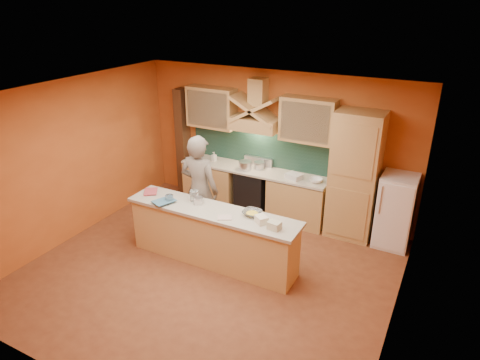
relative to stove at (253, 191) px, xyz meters
The scene contains 36 objects.
floor 2.27m from the stove, 82.23° to the right, with size 5.50×5.00×0.01m, color brown.
ceiling 3.23m from the stove, 82.23° to the right, with size 5.50×5.00×0.01m, color white.
wall_back 1.04m from the stove, 45.00° to the left, with size 5.50×0.02×2.80m, color #BD5C24.
wall_front 4.80m from the stove, 86.35° to the right, with size 5.50×0.02×2.80m, color #BD5C24.
wall_left 3.43m from the stove, 138.08° to the right, with size 0.02×5.00×2.80m, color #BD5C24.
wall_right 3.88m from the stove, 35.80° to the right, with size 0.02×5.00×2.80m, color #BD5C24.
base_cabinet_left 0.95m from the stove, behind, with size 1.10×0.60×0.86m, color tan.
base_cabinet_right 0.95m from the stove, ahead, with size 1.10×0.60×0.86m, color tan.
counter_top 0.45m from the stove, behind, with size 3.00×0.62×0.04m, color #B6AC9A.
stove is the anchor object (origin of this frame).
backsplash 0.85m from the stove, 90.00° to the left, with size 3.00×0.03×0.70m, color #16322A.
range_hood 1.37m from the stove, 90.00° to the left, with size 0.92×0.50×0.24m, color tan.
hood_chimney 1.96m from the stove, 90.00° to the left, with size 0.30×0.30×0.50m, color tan.
upper_cabinet_left 1.85m from the stove, behind, with size 1.00×0.35×0.80m, color tan.
upper_cabinet_right 1.85m from the stove, ahead, with size 1.00×0.35×0.80m, color tan.
pantry_column 2.07m from the stove, ahead, with size 0.80×0.60×2.30m, color tan.
fridge 2.71m from the stove, ahead, with size 0.58×0.60×1.30m, color white.
trim_column_left 1.89m from the stove, behind, with size 0.20×0.30×2.30m, color #472816.
island_body 1.91m from the stove, 83.99° to the right, with size 2.80×0.55×0.88m, color #DEB772.
island_top 1.97m from the stove, 83.99° to the right, with size 2.90×0.62×0.05m, color #B6AC9A.
person 1.54m from the stove, 103.61° to the right, with size 0.71×0.47×1.95m, color #70665B.
pot_large 0.56m from the stove, 145.43° to the right, with size 0.25×0.25×0.17m, color silver.
pot_small 0.53m from the stove, 33.41° to the left, with size 0.19×0.19×0.14m, color silver.
soap_bottle_a 1.08m from the stove, behind, with size 0.08×0.09×0.18m, color silver.
soap_bottle_b 1.29m from the stove, behind, with size 0.10×0.10×0.27m, color #305686.
bowl_back 1.38m from the stove, ahead, with size 0.24×0.24×0.08m, color silver.
dish_rack 1.02m from the stove, ahead, with size 0.28×0.22×0.10m, color silver.
book_lower 2.28m from the stove, 121.15° to the right, with size 0.22×0.29×0.03m, color #B13F45.
book_upper 2.21m from the stove, 109.65° to the right, with size 0.25×0.34×0.03m, color teal.
jar_large 1.86m from the stove, 97.28° to the right, with size 0.14×0.14×0.18m, color white.
jar_small 2.14m from the stove, 105.44° to the right, with size 0.13×0.13×0.12m, color silver.
kitchen_scale 1.90m from the stove, 93.12° to the right, with size 0.12×0.12×0.10m, color silver.
mixing_bowl 2.02m from the stove, 64.66° to the right, with size 0.29×0.29×0.07m, color silver.
cloth 2.16m from the stove, 75.98° to the right, with size 0.22×0.16×0.01m, color beige.
grocery_bag_a 2.45m from the stove, 56.81° to the right, with size 0.18×0.14×0.12m, color beige.
grocery_bag_b 2.27m from the stove, 61.01° to the right, with size 0.19×0.14×0.11m, color beige.
Camera 1 is at (3.06, -4.77, 4.05)m, focal length 32.00 mm.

